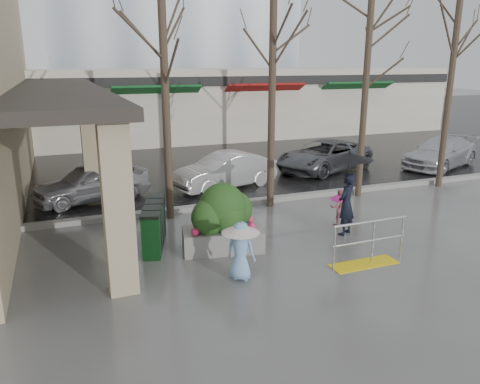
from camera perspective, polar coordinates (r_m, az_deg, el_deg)
ground at (r=11.28m, az=5.84°, el=-7.40°), size 120.00×120.00×0.00m
street_asphalt at (r=31.88m, az=-12.50°, el=7.30°), size 120.00×36.00×0.01m
curb at (r=14.71m, az=-1.22°, el=-1.48°), size 120.00×0.30×0.15m
canopy_slab at (r=17.23m, az=-21.72°, el=11.97°), size 2.80×18.00×0.25m
pillar_front at (r=9.15m, az=-14.67°, el=-1.71°), size 0.55×0.55×3.50m
pillar_back at (r=15.47m, az=-17.66°, el=5.02°), size 0.55×0.55×3.50m
storefront_row at (r=28.12m, az=-7.30°, el=10.61°), size 34.00×6.74×4.00m
handrail at (r=10.88m, az=15.24°, el=-6.65°), size 1.90×0.50×1.03m
tree_west at (r=13.13m, az=-9.39°, el=18.42°), size 3.20×3.20×6.80m
tree_midwest at (r=14.18m, az=4.06°, el=18.96°), size 3.20×3.20×7.00m
tree_mideast at (r=15.84m, az=15.38°, el=16.75°), size 3.20×3.20×6.50m
tree_east at (r=18.14m, az=24.88°, el=17.35°), size 3.20×3.20×7.20m
woman at (r=12.32m, az=12.97°, el=0.86°), size 1.22×1.22×2.24m
child_pink at (r=13.18m, az=11.99°, el=-1.58°), size 0.58×0.53×1.03m
child_blue at (r=9.67m, az=0.08°, el=-6.45°), size 0.80×0.80×1.25m
planter at (r=11.17m, az=-2.14°, el=-3.23°), size 2.04×1.30×1.66m
news_boxes at (r=11.65m, az=-10.40°, el=-3.98°), size 0.97×1.97×1.08m
car_a at (r=15.88m, az=-17.66°, el=1.14°), size 3.97×2.46×1.26m
car_b at (r=16.76m, az=-1.85°, el=2.61°), size 4.04×2.28×1.26m
car_c at (r=19.76m, az=10.22°, el=4.36°), size 4.98×3.60×1.26m
car_d at (r=21.97m, az=23.28°, el=4.45°), size 4.69×3.24×1.26m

